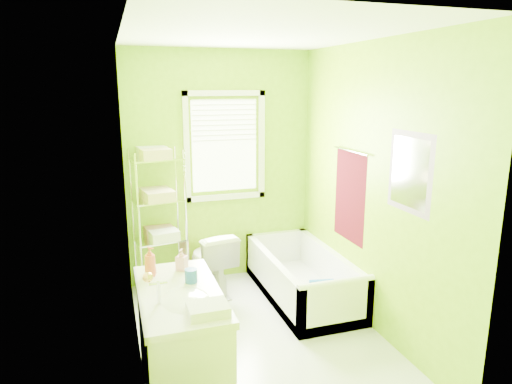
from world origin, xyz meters
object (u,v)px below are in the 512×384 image
object	(u,v)px
toilet	(211,262)
wire_shelf_unit	(160,205)
bathtub	(303,283)
vanity	(182,341)

from	to	relation	value
toilet	wire_shelf_unit	distance (m)	0.82
toilet	wire_shelf_unit	world-z (taller)	wire_shelf_unit
bathtub	toilet	size ratio (longest dim) A/B	2.27
vanity	toilet	bearing A→B (deg)	70.61
toilet	wire_shelf_unit	xyz separation A→B (m)	(-0.49, 0.23, 0.61)
toilet	vanity	size ratio (longest dim) A/B	0.65
toilet	wire_shelf_unit	size ratio (longest dim) A/B	0.45
wire_shelf_unit	vanity	bearing A→B (deg)	-92.23
vanity	wire_shelf_unit	bearing A→B (deg)	87.77
wire_shelf_unit	bathtub	bearing A→B (deg)	-25.76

